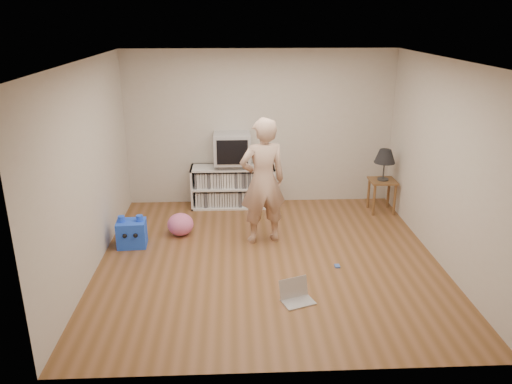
{
  "coord_description": "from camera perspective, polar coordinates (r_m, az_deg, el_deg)",
  "views": [
    {
      "loc": [
        -0.45,
        -6.0,
        3.11
      ],
      "look_at": [
        -0.15,
        0.4,
        0.82
      ],
      "focal_mm": 35.0,
      "sensor_mm": 36.0,
      "label": 1
    }
  ],
  "objects": [
    {
      "name": "playing_cards",
      "position": [
        6.66,
        9.26,
        -8.35
      ],
      "size": [
        0.07,
        0.09,
        0.02
      ],
      "primitive_type": "cube",
      "rotation": [
        0.0,
        0.0,
        -0.0
      ],
      "color": "#4566B8",
      "rests_on": "ground"
    },
    {
      "name": "table_lamp",
      "position": [
        8.32,
        14.52,
        3.9
      ],
      "size": [
        0.34,
        0.34,
        0.52
      ],
      "color": "#333333",
      "rests_on": "side_table"
    },
    {
      "name": "media_unit",
      "position": [
        8.5,
        -2.66,
        0.67
      ],
      "size": [
        1.4,
        0.45,
        0.7
      ],
      "color": "white",
      "rests_on": "ground"
    },
    {
      "name": "side_table",
      "position": [
        8.47,
        14.22,
        0.48
      ],
      "size": [
        0.42,
        0.42,
        0.55
      ],
      "color": "brown",
      "rests_on": "ground"
    },
    {
      "name": "dvd_deck",
      "position": [
        8.37,
        -2.7,
        3.13
      ],
      "size": [
        0.45,
        0.35,
        0.07
      ],
      "primitive_type": "cube",
      "color": "gray",
      "rests_on": "media_unit"
    },
    {
      "name": "plush_blue",
      "position": [
        7.27,
        -14.02,
        -4.58
      ],
      "size": [
        0.42,
        0.37,
        0.46
      ],
      "rotation": [
        0.0,
        0.0,
        0.06
      ],
      "color": "#1B4DFF",
      "rests_on": "ground"
    },
    {
      "name": "plush_pink",
      "position": [
        7.51,
        -8.63,
        -3.67
      ],
      "size": [
        0.5,
        0.5,
        0.33
      ],
      "primitive_type": "ellipsoid",
      "rotation": [
        0.0,
        0.0,
        -0.38
      ],
      "color": "#DB649B",
      "rests_on": "ground"
    },
    {
      "name": "laptop",
      "position": [
        5.87,
        4.57,
        -11.64
      ],
      "size": [
        0.43,
        0.39,
        0.24
      ],
      "rotation": [
        0.0,
        0.0,
        0.36
      ],
      "color": "silver",
      "rests_on": "ground"
    },
    {
      "name": "ground",
      "position": [
        6.77,
        1.45,
        -7.68
      ],
      "size": [
        4.5,
        4.5,
        0.0
      ],
      "primitive_type": "plane",
      "color": "brown",
      "rests_on": "ground"
    },
    {
      "name": "crt_tv",
      "position": [
        8.29,
        -2.73,
        5.02
      ],
      "size": [
        0.6,
        0.53,
        0.5
      ],
      "color": "#AEAEB3",
      "rests_on": "dvd_deck"
    },
    {
      "name": "ceiling",
      "position": [
        6.04,
        1.67,
        14.8
      ],
      "size": [
        4.5,
        4.5,
        0.01
      ],
      "primitive_type": "cube",
      "color": "white",
      "rests_on": "walls"
    },
    {
      "name": "person",
      "position": [
        6.97,
        0.79,
        1.22
      ],
      "size": [
        0.74,
        0.58,
        1.81
      ],
      "primitive_type": "imported",
      "rotation": [
        0.0,
        0.0,
        3.37
      ],
      "color": "#CCA38B",
      "rests_on": "ground"
    },
    {
      "name": "walls",
      "position": [
        6.28,
        1.55,
        2.91
      ],
      "size": [
        4.52,
        4.52,
        2.6
      ],
      "color": "beige",
      "rests_on": "ground"
    }
  ]
}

